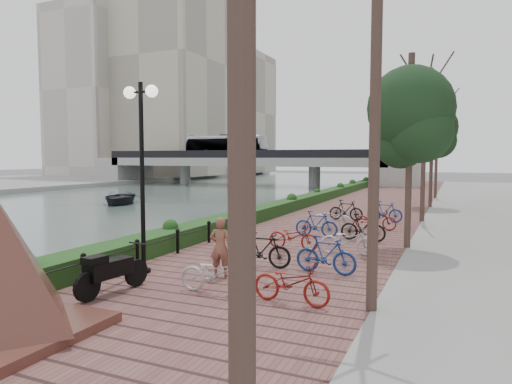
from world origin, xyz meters
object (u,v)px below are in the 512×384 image
Objects in this scene: motorcycle at (113,270)px; boat at (120,198)px; pedestrian at (220,247)px; lamppost at (141,137)px.

motorcycle reaches higher than boat.
pedestrian is at bearing 64.16° from motorcycle.
motorcycle is (0.55, -1.81, -3.05)m from lamppost.
motorcycle is 1.12× the size of pedestrian.
pedestrian is (1.50, 2.28, 0.23)m from motorcycle.
pedestrian is at bearing 12.86° from lamppost.
lamppost is at bearing -0.13° from pedestrian.
pedestrian is at bearing -71.09° from boat.
motorcycle is at bearing -77.13° from boat.
lamppost is 3.52m from pedestrian.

